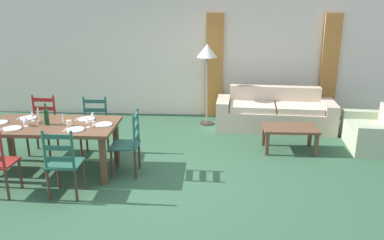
{
  "coord_description": "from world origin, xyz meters",
  "views": [
    {
      "loc": [
        0.85,
        -5.31,
        2.55
      ],
      "look_at": [
        0.53,
        0.43,
        0.75
      ],
      "focal_mm": 37.43,
      "sensor_mm": 36.0,
      "label": 1
    }
  ],
  "objects_px": {
    "wine_glass_far_left": "(32,114)",
    "wine_glass_near_left": "(26,119)",
    "dining_chair_far_left": "(43,125)",
    "couch": "(274,114)",
    "dining_chair_far_right": "(95,127)",
    "wine_bottle": "(46,117)",
    "coffee_cup_secondary": "(26,122)",
    "dining_table": "(52,130)",
    "dining_chair_near_right": "(63,163)",
    "dining_chair_head_east": "(129,143)",
    "standing_lamp": "(207,56)",
    "armchair_upholstered": "(376,134)",
    "wine_glass_near_right": "(88,120)",
    "coffee_table": "(290,131)",
    "wine_glass_far_right": "(92,115)"
  },
  "relations": [
    {
      "from": "dining_chair_far_left",
      "to": "couch",
      "type": "distance_m",
      "value": 4.33
    },
    {
      "from": "wine_bottle",
      "to": "wine_glass_near_right",
      "type": "distance_m",
      "value": 0.64
    },
    {
      "from": "coffee_cup_secondary",
      "to": "dining_chair_far_left",
      "type": "bearing_deg",
      "value": 99.36
    },
    {
      "from": "dining_table",
      "to": "coffee_cup_secondary",
      "type": "height_order",
      "value": "coffee_cup_secondary"
    },
    {
      "from": "dining_table",
      "to": "wine_glass_far_left",
      "type": "xyz_separation_m",
      "value": [
        -0.32,
        0.13,
        0.2
      ]
    },
    {
      "from": "dining_chair_far_right",
      "to": "wine_glass_far_left",
      "type": "height_order",
      "value": "dining_chair_far_right"
    },
    {
      "from": "dining_chair_far_right",
      "to": "couch",
      "type": "xyz_separation_m",
      "value": [
        3.16,
        1.55,
        -0.19
      ]
    },
    {
      "from": "couch",
      "to": "wine_glass_far_left",
      "type": "bearing_deg",
      "value": -151.19
    },
    {
      "from": "wine_glass_far_right",
      "to": "coffee_table",
      "type": "bearing_deg",
      "value": 16.48
    },
    {
      "from": "dining_chair_far_left",
      "to": "wine_bottle",
      "type": "bearing_deg",
      "value": -61.35
    },
    {
      "from": "dining_chair_far_left",
      "to": "dining_chair_near_right",
      "type": "bearing_deg",
      "value": -59.04
    },
    {
      "from": "armchair_upholstered",
      "to": "dining_chair_near_right",
      "type": "bearing_deg",
      "value": -156.52
    },
    {
      "from": "dining_chair_far_left",
      "to": "couch",
      "type": "xyz_separation_m",
      "value": [
        4.06,
        1.5,
        -0.19
      ]
    },
    {
      "from": "armchair_upholstered",
      "to": "standing_lamp",
      "type": "distance_m",
      "value": 3.39
    },
    {
      "from": "dining_chair_near_right",
      "to": "coffee_cup_secondary",
      "type": "distance_m",
      "value": 1.1
    },
    {
      "from": "dining_chair_head_east",
      "to": "dining_chair_far_right",
      "type": "bearing_deg",
      "value": 134.72
    },
    {
      "from": "wine_glass_near_left",
      "to": "couch",
      "type": "distance_m",
      "value": 4.6
    },
    {
      "from": "dining_table",
      "to": "wine_glass_near_right",
      "type": "relative_size",
      "value": 11.8
    },
    {
      "from": "dining_table",
      "to": "wine_glass_near_right",
      "type": "xyz_separation_m",
      "value": [
        0.59,
        -0.12,
        0.2
      ]
    },
    {
      "from": "coffee_table",
      "to": "armchair_upholstered",
      "type": "distance_m",
      "value": 1.55
    },
    {
      "from": "dining_chair_far_right",
      "to": "wine_bottle",
      "type": "height_order",
      "value": "wine_bottle"
    },
    {
      "from": "wine_glass_far_right",
      "to": "armchair_upholstered",
      "type": "relative_size",
      "value": 0.13
    },
    {
      "from": "dining_chair_far_left",
      "to": "dining_chair_head_east",
      "type": "relative_size",
      "value": 1.0
    },
    {
      "from": "couch",
      "to": "standing_lamp",
      "type": "relative_size",
      "value": 1.42
    },
    {
      "from": "wine_bottle",
      "to": "standing_lamp",
      "type": "distance_m",
      "value": 3.41
    },
    {
      "from": "wine_glass_far_left",
      "to": "wine_glass_near_left",
      "type": "bearing_deg",
      "value": -86.52
    },
    {
      "from": "dining_chair_far_right",
      "to": "wine_bottle",
      "type": "xyz_separation_m",
      "value": [
        -0.46,
        -0.74,
        0.39
      ]
    },
    {
      "from": "dining_chair_head_east",
      "to": "wine_glass_near_right",
      "type": "relative_size",
      "value": 5.96
    },
    {
      "from": "dining_chair_far_right",
      "to": "wine_glass_far_right",
      "type": "distance_m",
      "value": 0.71
    },
    {
      "from": "coffee_cup_secondary",
      "to": "dining_chair_near_right",
      "type": "bearing_deg",
      "value": -41.77
    },
    {
      "from": "dining_chair_far_right",
      "to": "coffee_cup_secondary",
      "type": "relative_size",
      "value": 10.67
    },
    {
      "from": "wine_glass_far_left",
      "to": "couch",
      "type": "bearing_deg",
      "value": 28.81
    },
    {
      "from": "dining_chair_head_east",
      "to": "standing_lamp",
      "type": "height_order",
      "value": "standing_lamp"
    },
    {
      "from": "dining_table",
      "to": "wine_glass_far_right",
      "type": "height_order",
      "value": "wine_glass_far_right"
    },
    {
      "from": "dining_chair_far_right",
      "to": "dining_chair_head_east",
      "type": "relative_size",
      "value": 1.0
    },
    {
      "from": "dining_chair_head_east",
      "to": "wine_glass_far_left",
      "type": "relative_size",
      "value": 5.96
    },
    {
      "from": "coffee_cup_secondary",
      "to": "standing_lamp",
      "type": "height_order",
      "value": "standing_lamp"
    },
    {
      "from": "wine_glass_near_right",
      "to": "wine_bottle",
      "type": "bearing_deg",
      "value": 171.11
    },
    {
      "from": "wine_glass_near_left",
      "to": "wine_glass_far_right",
      "type": "distance_m",
      "value": 0.93
    },
    {
      "from": "dining_chair_far_right",
      "to": "coffee_table",
      "type": "bearing_deg",
      "value": 5.93
    },
    {
      "from": "wine_glass_far_left",
      "to": "coffee_table",
      "type": "xyz_separation_m",
      "value": [
        3.99,
        0.93,
        -0.51
      ]
    },
    {
      "from": "wine_glass_near_left",
      "to": "coffee_cup_secondary",
      "type": "relative_size",
      "value": 1.79
    },
    {
      "from": "wine_bottle",
      "to": "wine_glass_near_left",
      "type": "distance_m",
      "value": 0.28
    },
    {
      "from": "dining_chair_head_east",
      "to": "armchair_upholstered",
      "type": "relative_size",
      "value": 0.79
    },
    {
      "from": "coffee_cup_secondary",
      "to": "standing_lamp",
      "type": "distance_m",
      "value": 3.65
    },
    {
      "from": "dining_chair_head_east",
      "to": "wine_bottle",
      "type": "height_order",
      "value": "wine_bottle"
    },
    {
      "from": "dining_chair_near_right",
      "to": "armchair_upholstered",
      "type": "bearing_deg",
      "value": 23.48
    },
    {
      "from": "dining_table",
      "to": "dining_chair_near_right",
      "type": "relative_size",
      "value": 1.98
    },
    {
      "from": "dining_chair_near_right",
      "to": "wine_bottle",
      "type": "distance_m",
      "value": 0.97
    },
    {
      "from": "dining_table",
      "to": "coffee_cup_secondary",
      "type": "bearing_deg",
      "value": -169.49
    }
  ]
}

